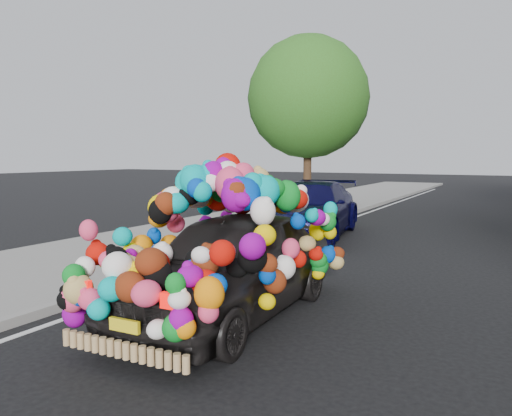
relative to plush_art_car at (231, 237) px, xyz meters
The scene contains 6 objects.
ground 1.67m from the plush_art_car, 78.47° to the left, with size 100.00×100.00×0.00m, color black.
sidewalk 4.34m from the plush_art_car, 162.12° to the left, with size 4.00×60.00×0.12m, color gray.
kerb 2.63m from the plush_art_car, 148.02° to the left, with size 0.15×60.00×0.13m, color gray.
tree_near_sidewalk 11.76m from the plush_art_car, 108.12° to the left, with size 4.20×4.20×6.13m.
plush_art_car is the anchor object (origin of this frame).
navy_sedan 6.45m from the plush_art_car, 103.77° to the left, with size 1.93×4.76×1.38m, color #070633.
Camera 1 is at (3.02, -6.62, 2.05)m, focal length 35.00 mm.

